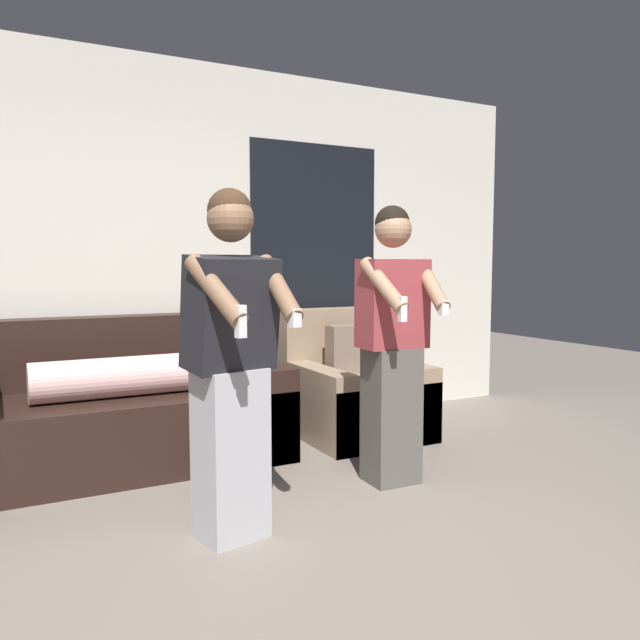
{
  "coord_description": "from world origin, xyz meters",
  "views": [
    {
      "loc": [
        -1.16,
        -1.85,
        1.25
      ],
      "look_at": [
        0.29,
        0.93,
        0.97
      ],
      "focal_mm": 35.0,
      "sensor_mm": 36.0,
      "label": 1
    }
  ],
  "objects_px": {
    "armchair": "(352,393)",
    "couch": "(123,413)",
    "person_right": "(393,343)",
    "person_left": "(231,364)"
  },
  "relations": [
    {
      "from": "couch",
      "to": "person_left",
      "type": "bearing_deg",
      "value": -79.84
    },
    {
      "from": "armchair",
      "to": "person_left",
      "type": "distance_m",
      "value": 1.96
    },
    {
      "from": "armchair",
      "to": "couch",
      "type": "bearing_deg",
      "value": 177.65
    },
    {
      "from": "armchair",
      "to": "person_left",
      "type": "height_order",
      "value": "person_left"
    },
    {
      "from": "person_left",
      "to": "person_right",
      "type": "bearing_deg",
      "value": 14.76
    },
    {
      "from": "person_left",
      "to": "person_right",
      "type": "height_order",
      "value": "person_left"
    },
    {
      "from": "armchair",
      "to": "person_right",
      "type": "distance_m",
      "value": 1.17
    },
    {
      "from": "couch",
      "to": "armchair",
      "type": "bearing_deg",
      "value": -2.35
    },
    {
      "from": "couch",
      "to": "armchair",
      "type": "distance_m",
      "value": 1.63
    },
    {
      "from": "couch",
      "to": "person_left",
      "type": "height_order",
      "value": "person_left"
    }
  ]
}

